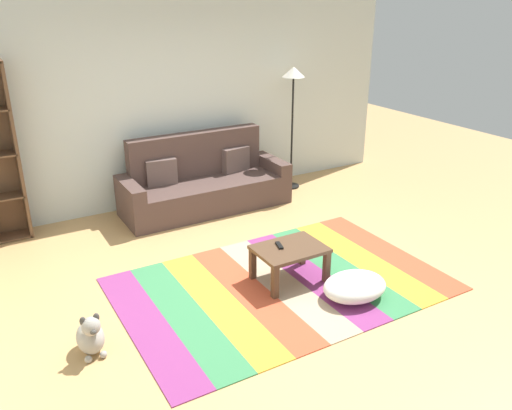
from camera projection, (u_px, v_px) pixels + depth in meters
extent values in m
plane|color=tan|center=(274.00, 272.00, 5.54)|extent=(14.00, 14.00, 0.00)
cube|color=silver|center=(175.00, 104.00, 7.08)|extent=(6.80, 0.10, 2.70)
cube|color=#843370|center=(147.00, 326.00, 4.64)|extent=(0.36, 2.09, 0.01)
cube|color=#387F4C|center=(184.00, 314.00, 4.80)|extent=(0.36, 2.09, 0.01)
cube|color=gold|center=(219.00, 303.00, 4.97)|extent=(0.36, 2.09, 0.01)
cube|color=#C64C2D|center=(251.00, 293.00, 5.13)|extent=(0.36, 2.09, 0.01)
cube|color=tan|center=(282.00, 284.00, 5.30)|extent=(0.36, 2.09, 0.01)
cube|color=#843370|center=(310.00, 275.00, 5.46)|extent=(0.36, 2.09, 0.01)
cube|color=#387F4C|center=(337.00, 267.00, 5.63)|extent=(0.36, 2.09, 0.01)
cube|color=gold|center=(362.00, 259.00, 5.80)|extent=(0.36, 2.09, 0.01)
cube|color=#C64C2D|center=(386.00, 252.00, 5.96)|extent=(0.36, 2.09, 0.01)
cube|color=#4C3833|center=(206.00, 195.00, 7.09)|extent=(1.90, 0.80, 0.40)
cube|color=#4C3833|center=(196.00, 154.00, 7.14)|extent=(1.90, 0.20, 0.60)
cube|color=#4C3833|center=(131.00, 204.00, 6.58)|extent=(0.18, 0.80, 0.56)
cube|color=#4C3833|center=(272.00, 177.00, 7.55)|extent=(0.18, 0.80, 0.56)
cube|color=brown|center=(161.00, 173.00, 6.84)|extent=(0.42, 0.19, 0.36)
cube|color=brown|center=(235.00, 160.00, 7.36)|extent=(0.42, 0.19, 0.36)
cube|color=brown|center=(16.00, 152.00, 6.03)|extent=(0.04, 0.28, 2.08)
cube|color=#513826|center=(290.00, 249.00, 5.25)|extent=(0.70, 0.51, 0.04)
cube|color=#513826|center=(275.00, 282.00, 5.00)|extent=(0.06, 0.06, 0.33)
cube|color=#513826|center=(327.00, 267.00, 5.29)|extent=(0.06, 0.06, 0.33)
cube|color=#513826|center=(253.00, 264.00, 5.35)|extent=(0.06, 0.06, 0.33)
cube|color=#513826|center=(302.00, 250.00, 5.63)|extent=(0.06, 0.06, 0.33)
ellipsoid|color=white|center=(355.00, 286.00, 5.03)|extent=(0.65, 0.51, 0.23)
ellipsoid|color=#9E998E|center=(90.00, 338.00, 4.27)|extent=(0.22, 0.30, 0.26)
sphere|color=#9E998E|center=(91.00, 326.00, 4.12)|extent=(0.15, 0.15, 0.15)
ellipsoid|color=#474440|center=(93.00, 331.00, 4.08)|extent=(0.06, 0.07, 0.05)
ellipsoid|color=#474440|center=(83.00, 321.00, 4.09)|extent=(0.05, 0.04, 0.08)
ellipsoid|color=#474440|center=(96.00, 317.00, 4.14)|extent=(0.05, 0.04, 0.08)
sphere|color=#9E998E|center=(88.00, 359.00, 4.17)|extent=(0.06, 0.06, 0.06)
sphere|color=#9E998E|center=(103.00, 354.00, 4.23)|extent=(0.06, 0.06, 0.06)
cylinder|color=black|center=(291.00, 186.00, 7.97)|extent=(0.26, 0.26, 0.02)
cylinder|color=black|center=(292.00, 133.00, 7.66)|extent=(0.03, 0.03, 1.62)
cone|color=white|center=(294.00, 72.00, 7.33)|extent=(0.32, 0.32, 0.14)
cube|color=black|center=(279.00, 245.00, 5.26)|extent=(0.08, 0.16, 0.02)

